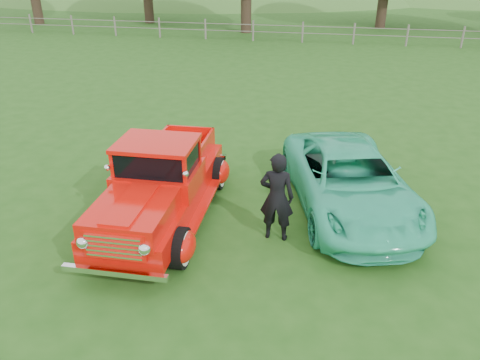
# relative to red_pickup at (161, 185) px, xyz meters

# --- Properties ---
(ground) EXTENTS (140.00, 140.00, 0.00)m
(ground) POSITION_rel_red_pickup_xyz_m (1.27, -0.93, -0.80)
(ground) COLOR #1F4D14
(ground) RESTS_ON ground
(distant_hills) EXTENTS (116.00, 60.00, 18.00)m
(distant_hills) POSITION_rel_red_pickup_xyz_m (-2.81, 58.53, -5.34)
(distant_hills) COLOR #356A27
(distant_hills) RESTS_ON ground
(fence_line) EXTENTS (48.00, 0.12, 1.20)m
(fence_line) POSITION_rel_red_pickup_xyz_m (1.27, 21.07, -0.19)
(fence_line) COLOR #6B655A
(fence_line) RESTS_ON ground
(red_pickup) EXTENTS (2.30, 5.02, 1.78)m
(red_pickup) POSITION_rel_red_pickup_xyz_m (0.00, 0.00, 0.00)
(red_pickup) COLOR black
(red_pickup) RESTS_ON ground
(teal_sedan) EXTENTS (3.46, 5.26, 1.34)m
(teal_sedan) POSITION_rel_red_pickup_xyz_m (3.80, 1.20, -0.12)
(teal_sedan) COLOR #31C595
(teal_sedan) RESTS_ON ground
(man) EXTENTS (0.66, 0.44, 1.80)m
(man) POSITION_rel_red_pickup_xyz_m (2.41, -0.25, 0.11)
(man) COLOR black
(man) RESTS_ON ground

